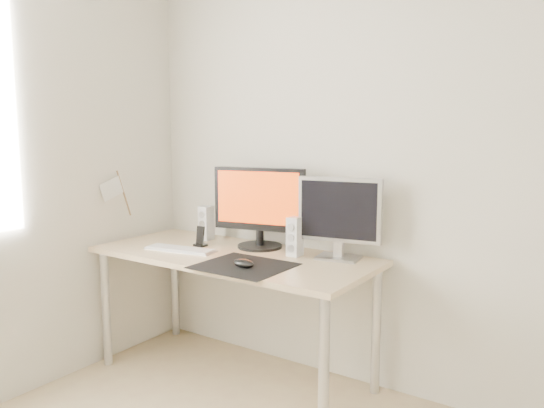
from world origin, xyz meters
The scene contains 11 objects.
wall_back centered at (0.00, 1.75, 1.25)m, with size 3.50×3.50×0.00m, color silver.
mousepad centered at (-0.71, 1.19, 0.73)m, with size 0.45×0.40×0.00m, color black.
mouse centered at (-0.69, 1.16, 0.75)m, with size 0.12×0.07×0.04m, color black.
desk centered at (-0.93, 1.38, 0.65)m, with size 1.60×0.70×0.73m.
main_monitor centered at (-0.89, 1.57, 0.98)m, with size 0.55×0.31×0.47m.
second_monitor centered at (-0.38, 1.59, 0.97)m, with size 0.45×0.19×0.43m.
speaker_left centered at (-1.29, 1.57, 0.84)m, with size 0.07×0.08×0.21m.
speaker_right centered at (-0.61, 1.52, 0.84)m, with size 0.07×0.08×0.21m.
keyboard centered at (-1.22, 1.27, 0.74)m, with size 0.43×0.19×0.02m.
phone_dock centered at (-1.20, 1.42, 0.77)m, with size 0.07×0.06×0.12m.
pennant centered at (-1.72, 1.24, 1.05)m, with size 0.01×0.23×0.29m.
Camera 1 is at (0.87, -0.88, 1.41)m, focal length 35.00 mm.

